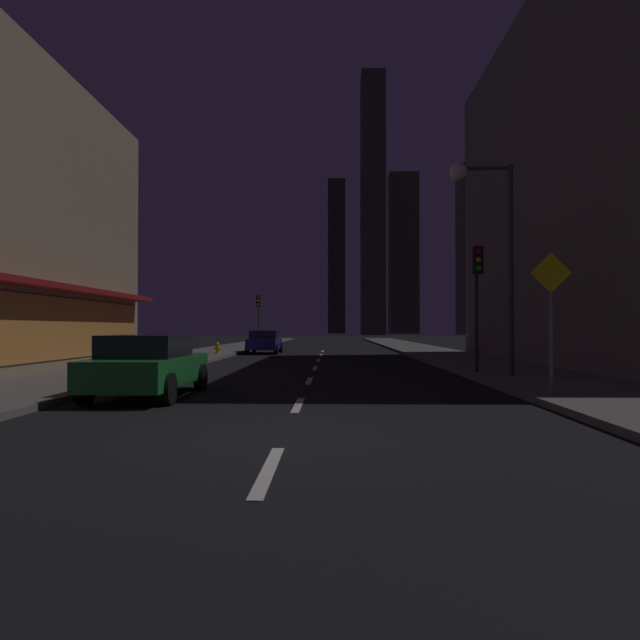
{
  "coord_description": "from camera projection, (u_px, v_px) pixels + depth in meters",
  "views": [
    {
      "loc": [
        0.74,
        -8.14,
        1.61
      ],
      "look_at": [
        0.0,
        21.69,
        2.05
      ],
      "focal_mm": 30.51,
      "sensor_mm": 36.0,
      "label": 1
    }
  ],
  "objects": [
    {
      "name": "lane_marking_center",
      "position": [
        315.0,
        368.0,
        21.73
      ],
      "size": [
        0.16,
        33.4,
        0.01
      ],
      "color": "silver",
      "rests_on": "ground"
    },
    {
      "name": "car_parked_far",
      "position": [
        265.0,
        342.0,
        34.21
      ],
      "size": [
        1.98,
        4.24,
        1.45
      ],
      "color": "navy",
      "rests_on": "ground"
    },
    {
      "name": "pedestrian_crossing_sign",
      "position": [
        551.0,
        310.0,
        12.14
      ],
      "size": [
        0.91,
        0.08,
        3.15
      ],
      "color": "slate",
      "rests_on": "sidewalk_right"
    },
    {
      "name": "ground_plane",
      "position": [
        323.0,
        350.0,
        40.12
      ],
      "size": [
        78.0,
        136.0,
        0.1
      ],
      "primitive_type": "cube",
      "color": "black"
    },
    {
      "name": "traffic_light_near_right",
      "position": [
        477.0,
        280.0,
        17.97
      ],
      "size": [
        0.32,
        0.48,
        4.2
      ],
      "color": "#2D2D2D",
      "rests_on": "sidewalk_right"
    },
    {
      "name": "car_parked_near",
      "position": [
        148.0,
        365.0,
        12.7
      ],
      "size": [
        1.98,
        4.24,
        1.45
      ],
      "color": "#1E722D",
      "rests_on": "ground"
    },
    {
      "name": "sidewalk_right",
      "position": [
        418.0,
        349.0,
        39.95
      ],
      "size": [
        4.0,
        76.0,
        0.15
      ],
      "primitive_type": "cube",
      "color": "#605E59",
      "rests_on": "ground"
    },
    {
      "name": "traffic_light_far_left",
      "position": [
        258.0,
        309.0,
        45.13
      ],
      "size": [
        0.32,
        0.48,
        4.2
      ],
      "color": "#2D2D2D",
      "rests_on": "sidewalk_left"
    },
    {
      "name": "skyscraper_distant_tall",
      "position": [
        337.0,
        257.0,
        163.2
      ],
      "size": [
        5.13,
        7.4,
        45.77
      ],
      "primitive_type": "cube",
      "color": "#343227",
      "rests_on": "ground"
    },
    {
      "name": "skyscraper_distant_mid",
      "position": [
        373.0,
        205.0,
        127.85
      ],
      "size": [
        5.55,
        7.81,
        61.21
      ],
      "primitive_type": "cube",
      "color": "#423F32",
      "rests_on": "ground"
    },
    {
      "name": "fire_hydrant_far_left",
      "position": [
        218.0,
        348.0,
        31.1
      ],
      "size": [
        0.42,
        0.3,
        0.65
      ],
      "color": "gold",
      "rests_on": "sidewalk_left"
    },
    {
      "name": "skyscraper_distant_slender",
      "position": [
        477.0,
        251.0,
        129.78
      ],
      "size": [
        8.6,
        8.56,
        40.18
      ],
      "primitive_type": "cube",
      "color": "#514D3D",
      "rests_on": "ground"
    },
    {
      "name": "sidewalk_left",
      "position": [
        229.0,
        349.0,
        40.3
      ],
      "size": [
        4.0,
        76.0,
        0.15
      ],
      "primitive_type": "cube",
      "color": "#605E59",
      "rests_on": "ground"
    },
    {
      "name": "street_lamp_right",
      "position": [
        484.0,
        216.0,
        16.75
      ],
      "size": [
        1.96,
        0.56,
        6.58
      ],
      "color": "#38383D",
      "rests_on": "sidewalk_right"
    },
    {
      "name": "skyscraper_distant_short",
      "position": [
        403.0,
        254.0,
        148.6
      ],
      "size": [
        7.98,
        5.61,
        43.83
      ],
      "primitive_type": "cube",
      "color": "#444133",
      "rests_on": "ground"
    }
  ]
}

